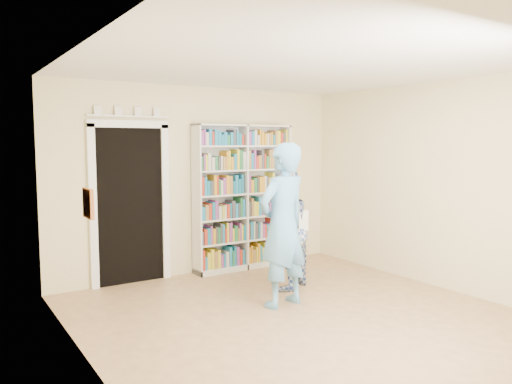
# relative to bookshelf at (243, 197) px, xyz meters

# --- Properties ---
(floor) EXTENTS (5.00, 5.00, 0.00)m
(floor) POSITION_rel_bookshelf_xyz_m (-0.59, -2.34, -1.10)
(floor) COLOR #916646
(floor) RESTS_ON ground
(ceiling) EXTENTS (5.00, 5.00, 0.00)m
(ceiling) POSITION_rel_bookshelf_xyz_m (-0.59, -2.34, 1.60)
(ceiling) COLOR white
(ceiling) RESTS_ON wall_back
(wall_back) EXTENTS (4.50, 0.00, 4.50)m
(wall_back) POSITION_rel_bookshelf_xyz_m (-0.59, 0.16, 0.25)
(wall_back) COLOR beige
(wall_back) RESTS_ON floor
(wall_left) EXTENTS (0.00, 5.00, 5.00)m
(wall_left) POSITION_rel_bookshelf_xyz_m (-2.84, -2.34, 0.25)
(wall_left) COLOR beige
(wall_left) RESTS_ON floor
(wall_right) EXTENTS (0.00, 5.00, 5.00)m
(wall_right) POSITION_rel_bookshelf_xyz_m (1.66, -2.34, 0.25)
(wall_right) COLOR beige
(wall_right) RESTS_ON floor
(bookshelf) EXTENTS (1.58, 0.30, 2.17)m
(bookshelf) POSITION_rel_bookshelf_xyz_m (0.00, 0.00, 0.00)
(bookshelf) COLOR white
(bookshelf) RESTS_ON floor
(doorway) EXTENTS (1.10, 0.08, 2.43)m
(doorway) POSITION_rel_bookshelf_xyz_m (-1.69, 0.13, 0.08)
(doorway) COLOR black
(doorway) RESTS_ON floor
(wall_art) EXTENTS (0.03, 0.25, 0.25)m
(wall_art) POSITION_rel_bookshelf_xyz_m (-2.82, -2.14, 0.30)
(wall_art) COLOR brown
(wall_art) RESTS_ON wall_left
(man_blue) EXTENTS (0.77, 0.57, 1.90)m
(man_blue) POSITION_rel_bookshelf_xyz_m (-0.53, -1.75, -0.14)
(man_blue) COLOR #61A4D7
(man_blue) RESTS_ON floor
(man_plaid) EXTENTS (0.94, 0.87, 1.56)m
(man_plaid) POSITION_rel_bookshelf_xyz_m (-0.11, -1.21, -0.32)
(man_plaid) COLOR #2C4988
(man_plaid) RESTS_ON floor
(paper_sheet) EXTENTS (0.19, 0.05, 0.27)m
(paper_sheet) POSITION_rel_bookshelf_xyz_m (0.05, -1.41, -0.19)
(paper_sheet) COLOR white
(paper_sheet) RESTS_ON man_plaid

